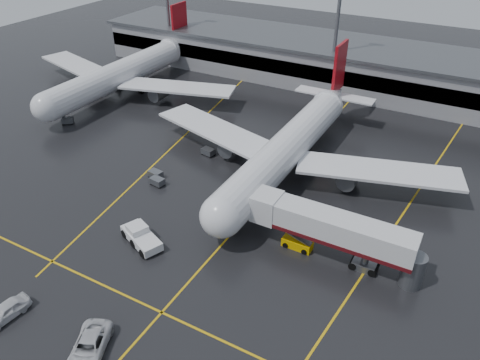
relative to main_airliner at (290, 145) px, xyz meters
The scene contains 19 objects.
ground 10.57m from the main_airliner, 90.00° to the right, with size 220.00×220.00×0.00m, color black.
apron_line_centre 10.57m from the main_airliner, 90.00° to the right, with size 0.25×90.00×0.02m, color gold.
apron_line_stop 31.98m from the main_airliner, 90.00° to the right, with size 60.00×0.25×0.02m, color gold.
apron_line_left 20.44m from the main_airliner, behind, with size 0.25×70.00×0.02m, color gold.
apron_line_right 18.49m from the main_airliner, ahead, with size 0.25×70.00×0.02m, color gold.
terminal 38.23m from the main_airliner, 90.00° to the left, with size 122.00×19.00×8.60m.
light_mast_mid 34.26m from the main_airliner, 98.80° to the left, with size 3.00×1.20×25.45m.
main_airliner is the anchor object (origin of this frame).
second_airliner 43.68m from the main_airliner, 164.05° to the left, with size 48.80×45.60×14.10m.
jet_bridge 19.68m from the main_airliner, 52.90° to the right, with size 19.90×3.40×6.05m.
pushback_tractor 25.85m from the main_airliner, 109.84° to the right, with size 6.58×4.62×2.18m.
belt_loader 18.19m from the main_airliner, 63.15° to the right, with size 3.59×1.72×2.26m.
service_van_a 38.98m from the main_airliner, 94.16° to the right, with size 2.85×6.17×1.72m, color silver.
service_van_d 41.80m from the main_airliner, 108.34° to the right, with size 1.96×4.86×1.66m, color silver.
baggage_cart_a 20.01m from the main_airliner, 138.49° to the right, with size 2.16×1.56×1.12m.
baggage_cart_b 20.22m from the main_airliner, 144.31° to the right, with size 2.16×1.56×1.12m.
baggage_cart_c 13.68m from the main_airliner, behind, with size 2.19×1.62×1.12m.
baggage_cart_d 47.63m from the main_airliner, behind, with size 2.04×1.36×1.12m.
baggage_cart_e 41.63m from the main_airliner, behind, with size 2.37×2.27×1.12m.
Camera 1 is at (22.29, -46.16, 36.31)m, focal length 34.60 mm.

